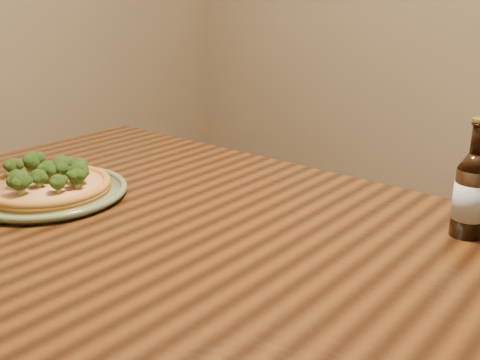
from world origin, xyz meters
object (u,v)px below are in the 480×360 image
Objects in this scene: pizza at (48,183)px; beer_bottle at (471,194)px; table at (222,287)px; plate at (49,192)px.

pizza is 0.82m from beer_bottle.
pizza reaches higher than table.
plate is 1.26× the size of pizza.
table is at bearing 9.24° from plate.
plate is at bearing -167.65° from beer_bottle.
plate is at bearing -170.76° from table.
table is 0.43m from plate.
beer_bottle reaches higher than table.
plate is 0.82m from beer_bottle.
table is 4.98× the size of plate.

